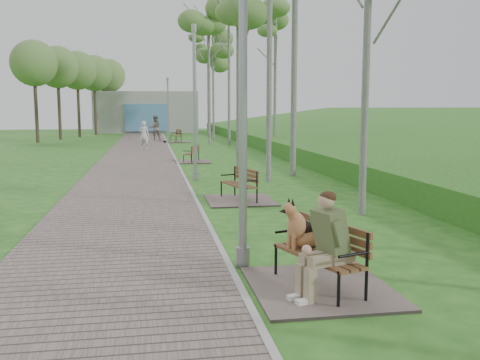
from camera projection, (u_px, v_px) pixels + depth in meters
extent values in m
cube|color=#635550|center=(138.00, 160.00, 24.75)|extent=(3.50, 67.00, 0.04)
cube|color=#999993|center=(176.00, 159.00, 25.03)|extent=(0.10, 67.00, 0.05)
cube|color=#4D942F|center=(429.00, 159.00, 25.54)|extent=(14.00, 70.00, 1.60)
cube|color=#9E9E99|center=(146.00, 112.00, 53.35)|extent=(10.00, 5.00, 4.00)
cube|color=#5488BB|center=(146.00, 118.00, 50.88)|extent=(4.00, 0.20, 2.60)
cube|color=#635550|center=(320.00, 288.00, 7.18)|extent=(1.84, 2.05, 0.04)
cube|color=brown|center=(317.00, 256.00, 7.12)|extent=(0.92, 1.60, 0.04)
cube|color=brown|center=(333.00, 234.00, 7.19)|extent=(0.52, 1.47, 0.34)
cube|color=#635550|center=(240.00, 200.00, 13.98)|extent=(1.73, 1.92, 0.04)
cube|color=brown|center=(238.00, 185.00, 13.92)|extent=(0.80, 1.50, 0.04)
cube|color=brown|center=(246.00, 174.00, 13.98)|extent=(0.42, 1.40, 0.32)
cube|color=#635550|center=(192.00, 162.00, 24.01)|extent=(1.54, 1.71, 0.04)
cube|color=brown|center=(191.00, 154.00, 23.95)|extent=(0.81, 1.34, 0.03)
cube|color=brown|center=(196.00, 148.00, 23.88)|extent=(0.48, 1.22, 0.28)
cube|color=#635550|center=(177.00, 142.00, 38.00)|extent=(1.83, 2.04, 0.04)
cube|color=brown|center=(176.00, 136.00, 37.93)|extent=(0.71, 1.58, 0.04)
cube|color=brown|center=(179.00, 132.00, 37.98)|extent=(0.29, 1.51, 0.34)
cylinder|color=#929499|center=(243.00, 257.00, 8.14)|extent=(0.21, 0.21, 0.32)
cylinder|color=#929499|center=(243.00, 92.00, 7.81)|extent=(0.13, 0.13, 5.29)
cylinder|color=#929499|center=(196.00, 176.00, 17.95)|extent=(0.20, 0.20, 0.30)
cylinder|color=#929499|center=(195.00, 106.00, 17.63)|extent=(0.12, 0.12, 4.94)
cylinder|color=#929499|center=(194.00, 28.00, 17.30)|extent=(0.18, 0.18, 0.25)
cylinder|color=#929499|center=(169.00, 142.00, 36.44)|extent=(0.17, 0.17, 0.26)
cylinder|color=#929499|center=(168.00, 112.00, 36.17)|extent=(0.10, 0.10, 4.29)
cylinder|color=#929499|center=(168.00, 79.00, 35.88)|extent=(0.15, 0.15, 0.21)
imported|color=silver|center=(144.00, 135.00, 31.47)|extent=(0.71, 0.58, 1.66)
imported|color=slate|center=(155.00, 128.00, 39.82)|extent=(0.98, 0.81, 1.86)
cylinder|color=silver|center=(366.00, 61.00, 11.73)|extent=(0.17, 0.17, 6.87)
cylinder|color=silver|center=(270.00, 6.00, 16.99)|extent=(0.20, 0.20, 11.29)
cylinder|color=silver|center=(295.00, 12.00, 18.45)|extent=(0.20, 0.20, 11.38)
cylinder|color=silver|center=(238.00, 72.00, 19.37)|extent=(0.15, 0.15, 7.40)
ellipsoid|color=#628942|center=(238.00, 5.00, 19.05)|extent=(2.22, 2.22, 3.26)
cylinder|color=silver|center=(275.00, 76.00, 29.37)|extent=(0.18, 0.18, 8.37)
ellipsoid|color=#628942|center=(276.00, 25.00, 29.01)|extent=(2.63, 2.63, 3.68)
cylinder|color=silver|center=(209.00, 71.00, 34.65)|extent=(0.18, 0.18, 9.63)
ellipsoid|color=#628942|center=(209.00, 22.00, 34.24)|extent=(2.65, 2.65, 4.24)
cylinder|color=silver|center=(229.00, 61.00, 34.92)|extent=(0.20, 0.20, 10.87)
ellipsoid|color=#628942|center=(229.00, 7.00, 34.45)|extent=(2.94, 2.94, 4.78)
cylinder|color=silver|center=(213.00, 76.00, 39.48)|extent=(0.17, 0.17, 9.57)
ellipsoid|color=#628942|center=(213.00, 33.00, 39.07)|extent=(2.52, 2.52, 4.21)
cylinder|color=silver|center=(208.00, 82.00, 46.87)|extent=(0.19, 0.19, 9.40)
ellipsoid|color=#628942|center=(208.00, 47.00, 46.47)|extent=(2.68, 2.68, 4.14)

